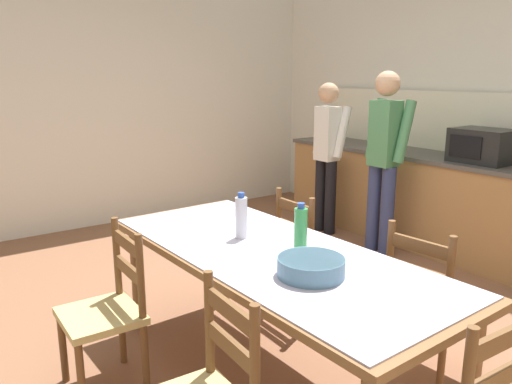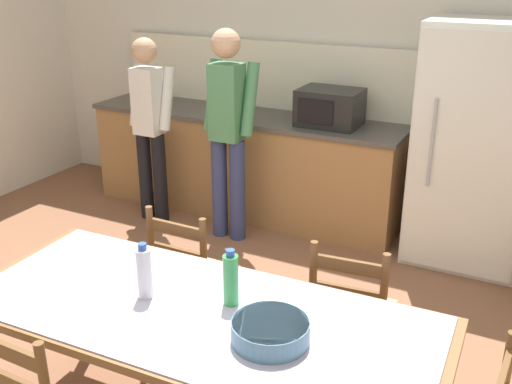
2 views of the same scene
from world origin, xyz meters
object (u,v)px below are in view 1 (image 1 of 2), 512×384
Objects in this scene: dining_table at (271,264)px; person_at_sink at (327,150)px; microwave at (483,146)px; chair_side_far_left at (308,254)px; person_at_counter at (384,154)px; bottle_off_centre at (301,229)px; bottle_near_centre at (241,217)px; chair_side_near_left at (107,312)px; serving_bowl at (311,266)px; chair_side_far_right at (428,302)px.

dining_table is 1.37× the size of person_at_sink.
microwave is 0.23× the size of dining_table.
person_at_sink reaches higher than chair_side_far_left.
person_at_counter reaches higher than chair_side_far_left.
bottle_off_centre is 0.99m from chair_side_far_left.
dining_table is 8.21× the size of bottle_near_centre.
dining_table is 2.44× the size of chair_side_near_left.
microwave is 1.55m from person_at_sink.
bottle_off_centre is at bearing 148.29° from serving_bowl.
bottle_off_centre reaches higher than chair_side_far_left.
microwave reaches higher than chair_side_far_right.
serving_bowl is 0.35× the size of chair_side_near_left.
bottle_near_centre is at bearing -161.77° from bottle_off_centre.
bottle_near_centre is at bearing 76.61° from chair_side_near_left.
chair_side_far_right is (0.75, 0.77, -0.46)m from bottle_near_centre.
person_at_counter reaches higher than chair_side_far_right.
serving_bowl is 1.26m from chair_side_far_left.
chair_side_near_left is at bearing -154.77° from person_at_sink.
chair_side_far_right reaches higher than dining_table.
person_at_sink reaches higher than chair_side_near_left.
bottle_near_centre and bottle_off_centre have the same top height.
chair_side_far_right is 2.11m from person_at_counter.
chair_side_far_right is 2.73m from person_at_sink.
chair_side_far_right reaches higher than serving_bowl.
bottle_off_centre is 2.81m from person_at_sink.
dining_table is 8.21× the size of bottle_off_centre.
microwave is 0.31× the size of person_at_sink.
person_at_sink is at bearing 135.25° from serving_bowl.
microwave reaches higher than bottle_near_centre.
serving_bowl is (0.38, -0.06, 0.13)m from dining_table.
chair_side_far_left is at bearing 125.35° from dining_table.
chair_side_far_right is at bearing 59.37° from chair_side_near_left.
serving_bowl is 0.20× the size of person_at_sink.
chair_side_far_left is at bearing 108.28° from bottle_near_centre.
person_at_sink is 0.79m from person_at_counter.
bottle_off_centre is 0.34m from serving_bowl.
chair_side_near_left is at bearing 92.77° from chair_side_far_left.
person_at_counter is at bearing -91.41° from person_at_sink.
chair_side_near_left is (-0.19, -0.75, -0.46)m from bottle_near_centre.
chair_side_far_left is (-0.99, -0.03, 0.00)m from chair_side_far_right.
bottle_near_centre is 0.30× the size of chair_side_near_left.
chair_side_near_left is (-0.85, -0.70, -0.38)m from serving_bowl.
serving_bowl is (0.66, -0.05, -0.07)m from bottle_near_centre.
person_at_counter reaches higher than person_at_sink.
person_at_counter is (-0.66, -0.52, -0.11)m from microwave.
person_at_counter is at bearing 116.25° from dining_table.
bottle_off_centre is at bearing 54.91° from chair_side_far_right.
person_at_sink is at bearing 88.59° from person_at_counter.
person_at_counter is (0.79, -0.02, 0.06)m from person_at_sink.
serving_bowl is 0.18× the size of person_at_counter.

